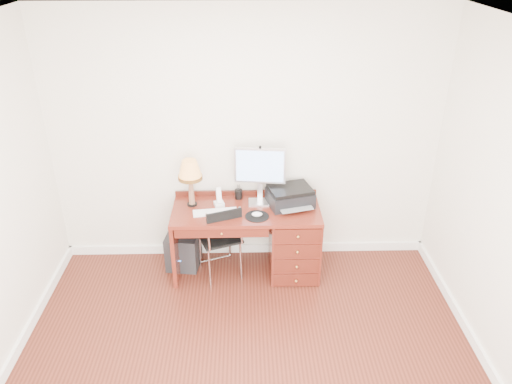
{
  "coord_description": "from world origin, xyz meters",
  "views": [
    {
      "loc": [
        -0.01,
        -3.0,
        3.23
      ],
      "look_at": [
        0.1,
        1.2,
        1.05
      ],
      "focal_mm": 35.0,
      "sensor_mm": 36.0,
      "label": 1
    }
  ],
  "objects_px": {
    "desk": "(277,236)",
    "equipment_box": "(183,250)",
    "printer": "(290,196)",
    "monitor": "(260,169)",
    "phone": "(219,201)",
    "leg_lamp": "(190,173)",
    "chair": "(219,234)"
  },
  "relations": [
    {
      "from": "printer",
      "to": "leg_lamp",
      "type": "distance_m",
      "value": 1.04
    },
    {
      "from": "leg_lamp",
      "to": "chair",
      "type": "relative_size",
      "value": 0.59
    },
    {
      "from": "desk",
      "to": "leg_lamp",
      "type": "relative_size",
      "value": 3.0
    },
    {
      "from": "desk",
      "to": "equipment_box",
      "type": "xyz_separation_m",
      "value": [
        -1.01,
        0.1,
        -0.22
      ]
    },
    {
      "from": "printer",
      "to": "desk",
      "type": "bearing_deg",
      "value": -163.11
    },
    {
      "from": "chair",
      "to": "equipment_box",
      "type": "distance_m",
      "value": 0.55
    },
    {
      "from": "leg_lamp",
      "to": "phone",
      "type": "xyz_separation_m",
      "value": [
        0.28,
        -0.03,
        -0.31
      ]
    },
    {
      "from": "monitor",
      "to": "printer",
      "type": "xyz_separation_m",
      "value": [
        0.31,
        -0.07,
        -0.28
      ]
    },
    {
      "from": "desk",
      "to": "equipment_box",
      "type": "height_order",
      "value": "desk"
    },
    {
      "from": "desk",
      "to": "equipment_box",
      "type": "distance_m",
      "value": 1.03
    },
    {
      "from": "desk",
      "to": "equipment_box",
      "type": "bearing_deg",
      "value": 174.54
    },
    {
      "from": "printer",
      "to": "phone",
      "type": "xyz_separation_m",
      "value": [
        -0.73,
        -0.02,
        -0.04
      ]
    },
    {
      "from": "phone",
      "to": "leg_lamp",
      "type": "bearing_deg",
      "value": 157.65
    },
    {
      "from": "chair",
      "to": "monitor",
      "type": "bearing_deg",
      "value": 10.83
    },
    {
      "from": "chair",
      "to": "leg_lamp",
      "type": "bearing_deg",
      "value": 122.98
    },
    {
      "from": "monitor",
      "to": "phone",
      "type": "relative_size",
      "value": 2.93
    },
    {
      "from": "desk",
      "to": "printer",
      "type": "distance_m",
      "value": 0.46
    },
    {
      "from": "equipment_box",
      "to": "chair",
      "type": "bearing_deg",
      "value": -19.83
    },
    {
      "from": "chair",
      "to": "equipment_box",
      "type": "height_order",
      "value": "chair"
    },
    {
      "from": "monitor",
      "to": "leg_lamp",
      "type": "height_order",
      "value": "monitor"
    },
    {
      "from": "printer",
      "to": "phone",
      "type": "relative_size",
      "value": 2.5
    },
    {
      "from": "leg_lamp",
      "to": "chair",
      "type": "xyz_separation_m",
      "value": [
        0.27,
        -0.2,
        -0.6
      ]
    },
    {
      "from": "printer",
      "to": "phone",
      "type": "height_order",
      "value": "phone"
    },
    {
      "from": "desk",
      "to": "leg_lamp",
      "type": "height_order",
      "value": "leg_lamp"
    },
    {
      "from": "monitor",
      "to": "chair",
      "type": "distance_m",
      "value": 0.79
    },
    {
      "from": "desk",
      "to": "leg_lamp",
      "type": "xyz_separation_m",
      "value": [
        -0.88,
        0.09,
        0.7
      ]
    },
    {
      "from": "monitor",
      "to": "printer",
      "type": "height_order",
      "value": "monitor"
    },
    {
      "from": "monitor",
      "to": "phone",
      "type": "height_order",
      "value": "monitor"
    },
    {
      "from": "printer",
      "to": "chair",
      "type": "bearing_deg",
      "value": 179.2
    },
    {
      "from": "equipment_box",
      "to": "leg_lamp",
      "type": "bearing_deg",
      "value": 5.97
    },
    {
      "from": "leg_lamp",
      "to": "equipment_box",
      "type": "bearing_deg",
      "value": 178.86
    },
    {
      "from": "desk",
      "to": "chair",
      "type": "xyz_separation_m",
      "value": [
        -0.6,
        -0.11,
        0.1
      ]
    }
  ]
}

